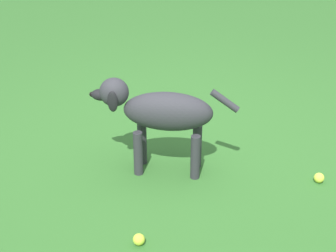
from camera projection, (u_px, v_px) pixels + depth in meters
The scene contains 5 objects.
ground at pixel (188, 157), 3.61m from camera, with size 14.00×14.00×0.00m, color #2D6026.
dog at pixel (159, 112), 3.28m from camera, with size 0.91×0.43×0.64m.
tennis_ball_0 at pixel (139, 239), 2.79m from camera, with size 0.07×0.07×0.07m, color #C3DB3A.
tennis_ball_2 at pixel (319, 178), 3.32m from camera, with size 0.07×0.07×0.07m, color #D2E141.
tennis_ball_3 at pixel (159, 108), 4.23m from camera, with size 0.07×0.07×0.07m, color #C8DA3F.
Camera 1 is at (-0.82, -2.98, 1.89)m, focal length 55.11 mm.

